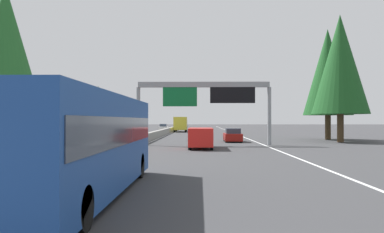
{
  "coord_description": "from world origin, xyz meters",
  "views": [
    {
      "loc": [
        -2.56,
        -5.53,
        2.35
      ],
      "look_at": [
        59.05,
        -4.3,
        2.89
      ],
      "focal_mm": 38.04,
      "sensor_mm": 36.0,
      "label": 1
    }
  ],
  "objects_px": {
    "bus_mid_left": "(84,141)",
    "box_truck_near_center": "(181,124)",
    "oncoming_near": "(164,127)",
    "conifer_left_mid": "(86,103)",
    "conifer_right_near": "(340,64)",
    "sign_gantry_overhead": "(205,95)",
    "conifer_left_far": "(98,104)",
    "conifer_left_near": "(5,47)",
    "sedan_far_right": "(233,136)",
    "minivan_mid_right": "(201,137)",
    "conifer_right_mid": "(328,72)"
  },
  "relations": [
    {
      "from": "bus_mid_left",
      "to": "box_truck_near_center",
      "type": "height_order",
      "value": "bus_mid_left"
    },
    {
      "from": "oncoming_near",
      "to": "conifer_left_mid",
      "type": "height_order",
      "value": "conifer_left_mid"
    },
    {
      "from": "conifer_right_near",
      "to": "conifer_left_mid",
      "type": "height_order",
      "value": "conifer_right_near"
    },
    {
      "from": "bus_mid_left",
      "to": "oncoming_near",
      "type": "xyz_separation_m",
      "value": [
        79.4,
        4.71,
        -1.03
      ]
    },
    {
      "from": "box_truck_near_center",
      "to": "sign_gantry_overhead",
      "type": "bearing_deg",
      "value": -174.13
    },
    {
      "from": "conifer_left_far",
      "to": "conifer_left_near",
      "type": "bearing_deg",
      "value": -177.2
    },
    {
      "from": "sedan_far_right",
      "to": "conifer_right_near",
      "type": "relative_size",
      "value": 0.32
    },
    {
      "from": "minivan_mid_right",
      "to": "sedan_far_right",
      "type": "bearing_deg",
      "value": -18.44
    },
    {
      "from": "sign_gantry_overhead",
      "to": "sedan_far_right",
      "type": "height_order",
      "value": "sign_gantry_overhead"
    },
    {
      "from": "box_truck_near_center",
      "to": "conifer_right_mid",
      "type": "xyz_separation_m",
      "value": [
        -31.22,
        -19.32,
        6.52
      ]
    },
    {
      "from": "sedan_far_right",
      "to": "conifer_left_near",
      "type": "xyz_separation_m",
      "value": [
        -7.07,
        21.36,
        8.33
      ]
    },
    {
      "from": "conifer_right_near",
      "to": "conifer_right_mid",
      "type": "xyz_separation_m",
      "value": [
        5.97,
        -0.55,
        -0.14
      ]
    },
    {
      "from": "box_truck_near_center",
      "to": "conifer_right_mid",
      "type": "height_order",
      "value": "conifer_right_mid"
    },
    {
      "from": "sign_gantry_overhead",
      "to": "minivan_mid_right",
      "type": "bearing_deg",
      "value": 174.36
    },
    {
      "from": "bus_mid_left",
      "to": "conifer_right_mid",
      "type": "distance_m",
      "value": 42.06
    },
    {
      "from": "conifer_left_far",
      "to": "bus_mid_left",
      "type": "bearing_deg",
      "value": -166.17
    },
    {
      "from": "sedan_far_right",
      "to": "conifer_left_mid",
      "type": "xyz_separation_m",
      "value": [
        37.76,
        26.59,
        5.02
      ]
    },
    {
      "from": "box_truck_near_center",
      "to": "conifer_left_mid",
      "type": "xyz_separation_m",
      "value": [
        0.96,
        19.23,
        4.09
      ]
    },
    {
      "from": "conifer_left_mid",
      "to": "sedan_far_right",
      "type": "bearing_deg",
      "value": -144.84
    },
    {
      "from": "sedan_far_right",
      "to": "oncoming_near",
      "type": "xyz_separation_m",
      "value": [
        48.02,
        11.79,
        0.0
      ]
    },
    {
      "from": "conifer_left_near",
      "to": "sedan_far_right",
      "type": "bearing_deg",
      "value": -71.69
    },
    {
      "from": "conifer_right_mid",
      "to": "sign_gantry_overhead",
      "type": "bearing_deg",
      "value": 126.98
    },
    {
      "from": "conifer_left_far",
      "to": "sign_gantry_overhead",
      "type": "bearing_deg",
      "value": -153.33
    },
    {
      "from": "minivan_mid_right",
      "to": "conifer_right_near",
      "type": "xyz_separation_m",
      "value": [
        9.98,
        -14.86,
        7.33
      ]
    },
    {
      "from": "box_truck_near_center",
      "to": "conifer_left_mid",
      "type": "distance_m",
      "value": 19.68
    },
    {
      "from": "conifer_left_near",
      "to": "conifer_left_far",
      "type": "height_order",
      "value": "conifer_left_near"
    },
    {
      "from": "conifer_right_mid",
      "to": "conifer_left_near",
      "type": "xyz_separation_m",
      "value": [
        -12.64,
        33.31,
        0.87
      ]
    },
    {
      "from": "conifer_right_near",
      "to": "conifer_left_mid",
      "type": "xyz_separation_m",
      "value": [
        38.16,
        37.99,
        -2.58
      ]
    },
    {
      "from": "sedan_far_right",
      "to": "box_truck_near_center",
      "type": "relative_size",
      "value": 0.52
    },
    {
      "from": "box_truck_near_center",
      "to": "conifer_left_far",
      "type": "xyz_separation_m",
      "value": [
        -1.83,
        16.05,
        3.91
      ]
    },
    {
      "from": "oncoming_near",
      "to": "conifer_left_far",
      "type": "distance_m",
      "value": 18.14
    },
    {
      "from": "minivan_mid_right",
      "to": "conifer_left_mid",
      "type": "distance_m",
      "value": 53.62
    },
    {
      "from": "conifer_right_near",
      "to": "conifer_left_near",
      "type": "relative_size",
      "value": 0.92
    },
    {
      "from": "oncoming_near",
      "to": "conifer_left_far",
      "type": "height_order",
      "value": "conifer_left_far"
    },
    {
      "from": "bus_mid_left",
      "to": "conifer_left_far",
      "type": "height_order",
      "value": "conifer_left_far"
    },
    {
      "from": "conifer_right_mid",
      "to": "minivan_mid_right",
      "type": "bearing_deg",
      "value": 135.99
    },
    {
      "from": "conifer_left_near",
      "to": "conifer_left_mid",
      "type": "bearing_deg",
      "value": 6.66
    },
    {
      "from": "oncoming_near",
      "to": "conifer_right_near",
      "type": "xyz_separation_m",
      "value": [
        -48.42,
        -23.19,
        7.6
      ]
    },
    {
      "from": "minivan_mid_right",
      "to": "conifer_left_near",
      "type": "height_order",
      "value": "conifer_left_near"
    },
    {
      "from": "conifer_left_far",
      "to": "conifer_right_mid",
      "type": "bearing_deg",
      "value": -129.72
    },
    {
      "from": "sign_gantry_overhead",
      "to": "conifer_right_mid",
      "type": "relative_size",
      "value": 0.95
    },
    {
      "from": "conifer_right_mid",
      "to": "box_truck_near_center",
      "type": "bearing_deg",
      "value": 31.75
    },
    {
      "from": "conifer_left_near",
      "to": "conifer_left_far",
      "type": "distance_m",
      "value": 42.23
    },
    {
      "from": "bus_mid_left",
      "to": "sedan_far_right",
      "type": "distance_m",
      "value": 32.19
    },
    {
      "from": "bus_mid_left",
      "to": "conifer_left_near",
      "type": "relative_size",
      "value": 0.78
    },
    {
      "from": "conifer_left_far",
      "to": "sedan_far_right",
      "type": "bearing_deg",
      "value": -146.19
    },
    {
      "from": "bus_mid_left",
      "to": "oncoming_near",
      "type": "height_order",
      "value": "bus_mid_left"
    },
    {
      "from": "conifer_left_far",
      "to": "oncoming_near",
      "type": "bearing_deg",
      "value": -41.66
    },
    {
      "from": "sign_gantry_overhead",
      "to": "minivan_mid_right",
      "type": "xyz_separation_m",
      "value": [
        -4.7,
        0.46,
        -3.77
      ]
    },
    {
      "from": "minivan_mid_right",
      "to": "conifer_left_near",
      "type": "bearing_deg",
      "value": 79.53
    }
  ]
}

